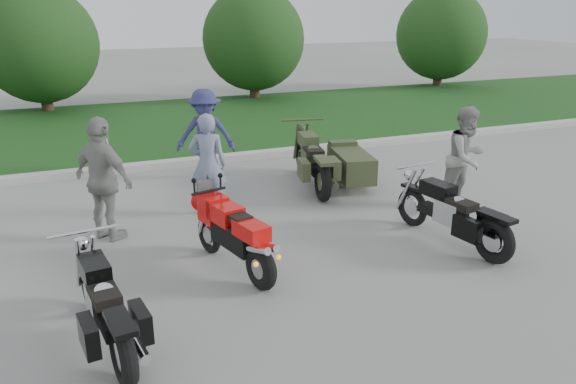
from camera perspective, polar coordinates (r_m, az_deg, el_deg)
name	(u,v)px	position (r m, az deg, el deg)	size (l,w,h in m)	color
ground	(300,283)	(7.35, 1.23, -9.18)	(80.00, 80.00, 0.00)	#969691
curb	(194,161)	(12.69, -9.55, 3.10)	(60.00, 0.30, 0.15)	#B5B3AB
grass_strip	(161,126)	(16.66, -12.78, 6.61)	(60.00, 8.00, 0.14)	#21531C
tree_mid_left	(39,44)	(19.50, -23.97, 13.53)	(3.60, 3.60, 4.00)	#3F2B1C
tree_mid_right	(254,39)	(20.58, -3.51, 15.24)	(3.60, 3.60, 4.00)	#3F2B1C
tree_far_right	(441,34)	(24.35, 15.30, 15.18)	(3.60, 3.60, 4.00)	#3F2B1C
sportbike_red	(234,234)	(7.46, -5.47, -4.25)	(0.66, 1.89, 0.91)	black
cruiser_left	(106,310)	(6.19, -18.00, -11.37)	(0.53, 2.19, 0.85)	black
cruiser_right	(456,217)	(8.62, 16.68, -2.44)	(0.60, 2.25, 0.87)	black
cruiser_sidecar	(335,164)	(10.94, 4.83, 2.85)	(1.52, 2.51, 0.97)	black
person_stripe	(208,164)	(9.48, -8.15, 2.80)	(0.63, 0.41, 1.73)	slate
person_grey	(466,157)	(10.20, 17.65, 3.36)	(0.86, 0.67, 1.78)	gray
person_denim	(205,135)	(11.44, -8.39, 5.78)	(1.18, 0.68, 1.83)	navy
person_back	(104,180)	(8.75, -18.21, 1.19)	(1.11, 0.46, 1.89)	gray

